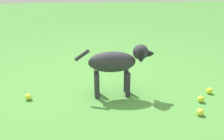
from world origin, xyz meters
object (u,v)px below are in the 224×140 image
object	(u,v)px
tennis_ball_0	(200,112)
tennis_ball_3	(209,91)
dog	(117,63)
tennis_ball_1	(201,99)
tennis_ball_2	(28,97)

from	to	relation	value
tennis_ball_0	tennis_ball_3	size ratio (longest dim) A/B	1.00
dog	tennis_ball_0	xyz separation A→B (m)	(0.71, -0.50, -0.32)
dog	tennis_ball_1	world-z (taller)	dog
tennis_ball_1	dog	bearing A→B (deg)	163.11
tennis_ball_1	tennis_ball_0	bearing A→B (deg)	-112.89
tennis_ball_2	dog	bearing A→B (deg)	2.56
tennis_ball_0	tennis_ball_1	xyz separation A→B (m)	(0.11, 0.25, 0.00)
tennis_ball_2	tennis_ball_3	distance (m)	1.88
dog	tennis_ball_2	distance (m)	0.96
tennis_ball_1	tennis_ball_2	bearing A→B (deg)	173.09
tennis_ball_3	tennis_ball_0	bearing A→B (deg)	-122.01
tennis_ball_0	tennis_ball_3	world-z (taller)	same
tennis_ball_2	tennis_ball_0	bearing A→B (deg)	-15.91
tennis_ball_3	tennis_ball_1	bearing A→B (deg)	-132.26
tennis_ball_1	tennis_ball_3	xyz separation A→B (m)	(0.16, 0.18, 0.00)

